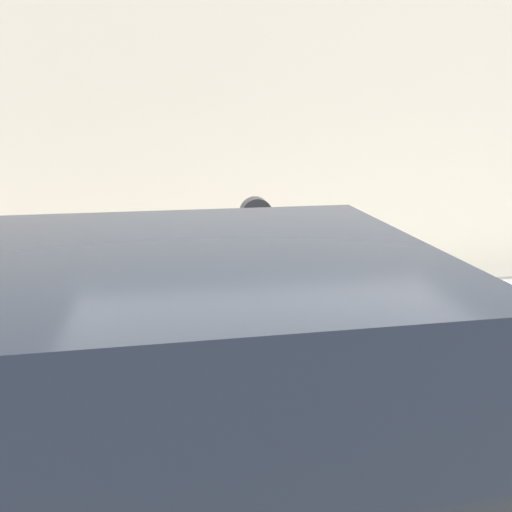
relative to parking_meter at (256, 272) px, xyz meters
name	(u,v)px	position (x,y,z in m)	size (l,w,h in m)	color
sidewalk	(242,352)	(0.05, 1.19, -1.18)	(24.00, 2.80, 0.14)	#9E9B96
building_facade	(216,27)	(0.05, 3.24, 2.00)	(24.00, 0.30, 6.52)	beige
parking_meter	(256,272)	(0.00, 0.00, 0.00)	(0.20, 0.16, 1.61)	slate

